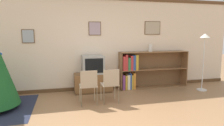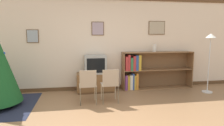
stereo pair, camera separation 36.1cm
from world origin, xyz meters
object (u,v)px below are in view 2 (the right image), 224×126
at_px(tv_console, 95,82).
at_px(standing_lamp, 210,48).
at_px(television, 95,64).
at_px(folding_chair_left, 88,84).
at_px(vase, 154,48).
at_px(folding_chair_right, 110,83).
at_px(bookshelf, 145,71).

relative_size(tv_console, standing_lamp, 0.63).
distance_m(television, folding_chair_left, 1.08).
bearing_deg(vase, folding_chair_right, -143.74).
xyz_separation_m(tv_console, standing_lamp, (3.11, -0.60, 1.00)).
bearing_deg(folding_chair_right, tv_console, 104.58).
bearing_deg(bookshelf, vase, 9.11).
distance_m(tv_console, bookshelf, 1.51).
bearing_deg(tv_console, bookshelf, 2.81).
bearing_deg(standing_lamp, vase, 151.49).
height_order(folding_chair_left, standing_lamp, standing_lamp).
bearing_deg(standing_lamp, tv_console, 169.11).
bearing_deg(folding_chair_right, television, 104.61).
height_order(folding_chair_left, bookshelf, bookshelf).
height_order(vase, standing_lamp, standing_lamp).
xyz_separation_m(television, folding_chair_right, (0.26, -1.00, -0.32)).
xyz_separation_m(television, vase, (1.78, 0.12, 0.44)).
distance_m(tv_console, folding_chair_left, 1.05).
bearing_deg(tv_console, vase, 3.87).
height_order(tv_console, standing_lamp, standing_lamp).
xyz_separation_m(television, folding_chair_left, (-0.26, -1.00, -0.32)).
bearing_deg(bookshelf, television, -177.09).
height_order(folding_chair_left, folding_chair_right, same).
bearing_deg(tv_console, folding_chair_left, -104.58).
bearing_deg(folding_chair_left, tv_console, 75.42).
xyz_separation_m(folding_chair_left, standing_lamp, (3.37, 0.40, 0.79)).
height_order(bookshelf, vase, vase).
bearing_deg(folding_chair_right, vase, 36.26).
distance_m(bookshelf, standing_lamp, 1.90).
xyz_separation_m(tv_console, folding_chair_left, (-0.26, -1.00, 0.20)).
relative_size(folding_chair_left, bookshelf, 0.38).
distance_m(folding_chair_left, vase, 2.45).
xyz_separation_m(television, bookshelf, (1.49, 0.08, -0.24)).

